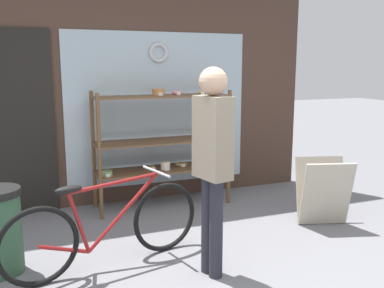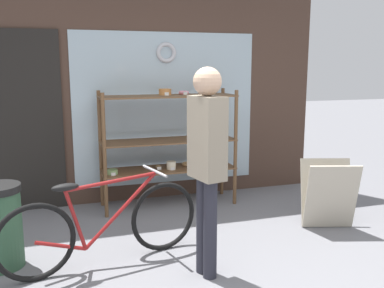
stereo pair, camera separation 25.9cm
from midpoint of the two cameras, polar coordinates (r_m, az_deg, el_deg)
storefront_facade at (r=5.38m, az=-4.80°, el=9.70°), size 4.46×0.13×3.36m
display_case at (r=5.14m, az=-1.76°, el=0.83°), size 1.62×0.48×1.42m
bicycle at (r=3.76m, az=-9.77°, el=-10.71°), size 1.75×0.57×0.78m
sandwich_board at (r=4.78m, az=19.25°, el=-6.39°), size 0.62×0.51×0.71m
pedestrian at (r=3.35m, az=4.22°, el=-1.62°), size 0.24×0.35×1.69m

